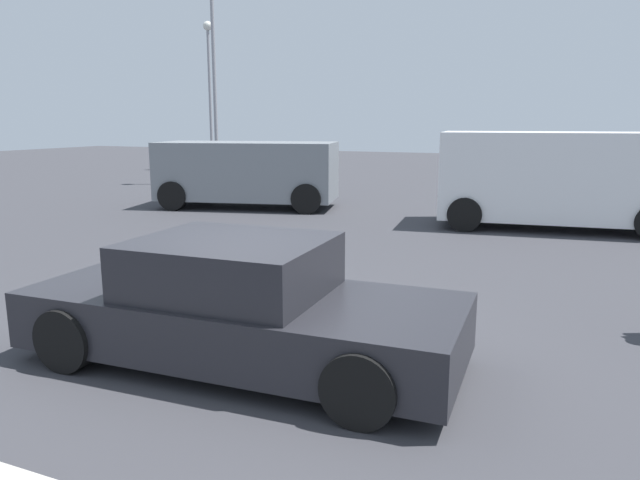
{
  "coord_description": "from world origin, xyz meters",
  "views": [
    {
      "loc": [
        2.97,
        -5.19,
        2.42
      ],
      "look_at": [
        -0.0,
        1.73,
        0.9
      ],
      "focal_mm": 33.24,
      "sensor_mm": 36.0,
      "label": 1
    }
  ],
  "objects_px": {
    "sedan_foreground": "(239,307)",
    "van_white": "(554,177)",
    "suv_dark": "(247,172)",
    "light_post_far": "(209,72)",
    "light_post_mid": "(213,47)"
  },
  "relations": [
    {
      "from": "van_white",
      "to": "light_post_mid",
      "type": "relative_size",
      "value": 0.67
    },
    {
      "from": "sedan_foreground",
      "to": "van_white",
      "type": "bearing_deg",
      "value": 72.72
    },
    {
      "from": "sedan_foreground",
      "to": "suv_dark",
      "type": "distance_m",
      "value": 11.09
    },
    {
      "from": "sedan_foreground",
      "to": "suv_dark",
      "type": "relative_size",
      "value": 0.85
    },
    {
      "from": "sedan_foreground",
      "to": "light_post_far",
      "type": "bearing_deg",
      "value": 121.93
    },
    {
      "from": "light_post_far",
      "to": "suv_dark",
      "type": "bearing_deg",
      "value": -52.47
    },
    {
      "from": "van_white",
      "to": "light_post_far",
      "type": "distance_m",
      "value": 20.01
    },
    {
      "from": "suv_dark",
      "to": "light_post_far",
      "type": "height_order",
      "value": "light_post_far"
    },
    {
      "from": "van_white",
      "to": "light_post_mid",
      "type": "xyz_separation_m",
      "value": [
        -12.31,
        5.19,
        3.94
      ]
    },
    {
      "from": "van_white",
      "to": "suv_dark",
      "type": "xyz_separation_m",
      "value": [
        -8.06,
        0.16,
        -0.16
      ]
    },
    {
      "from": "suv_dark",
      "to": "light_post_far",
      "type": "bearing_deg",
      "value": -66.09
    },
    {
      "from": "sedan_foreground",
      "to": "light_post_mid",
      "type": "height_order",
      "value": "light_post_mid"
    },
    {
      "from": "van_white",
      "to": "suv_dark",
      "type": "bearing_deg",
      "value": -8.1
    },
    {
      "from": "light_post_mid",
      "to": "light_post_far",
      "type": "bearing_deg",
      "value": 125.01
    },
    {
      "from": "sedan_foreground",
      "to": "van_white",
      "type": "distance_m",
      "value": 9.82
    }
  ]
}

